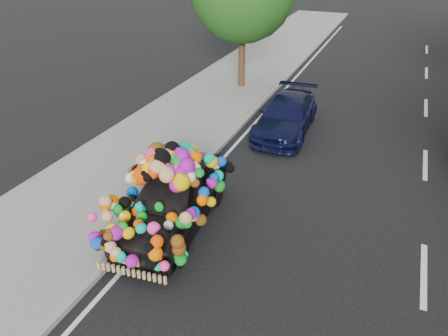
# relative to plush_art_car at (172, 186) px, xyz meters

# --- Properties ---
(ground) EXTENTS (100.00, 100.00, 0.00)m
(ground) POSITION_rel_plush_art_car_xyz_m (1.80, 0.36, -1.01)
(ground) COLOR black
(ground) RESTS_ON ground
(sidewalk) EXTENTS (4.00, 60.00, 0.12)m
(sidewalk) POSITION_rel_plush_art_car_xyz_m (-2.50, 0.36, -0.95)
(sidewalk) COLOR gray
(sidewalk) RESTS_ON ground
(kerb) EXTENTS (0.15, 60.00, 0.13)m
(kerb) POSITION_rel_plush_art_car_xyz_m (-0.55, 0.36, -0.95)
(kerb) COLOR gray
(kerb) RESTS_ON ground
(lane_markings) EXTENTS (6.00, 50.00, 0.01)m
(lane_markings) POSITION_rel_plush_art_car_xyz_m (5.40, 0.36, -1.00)
(lane_markings) COLOR silver
(lane_markings) RESTS_ON ground
(plush_art_car) EXTENTS (2.27, 4.28, 1.99)m
(plush_art_car) POSITION_rel_plush_art_car_xyz_m (0.00, 0.00, 0.00)
(plush_art_car) COLOR black
(plush_art_car) RESTS_ON ground
(navy_sedan) EXTENTS (1.83, 4.10, 1.17)m
(navy_sedan) POSITION_rel_plush_art_car_xyz_m (0.98, 6.10, -0.43)
(navy_sedan) COLOR black
(navy_sedan) RESTS_ON ground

